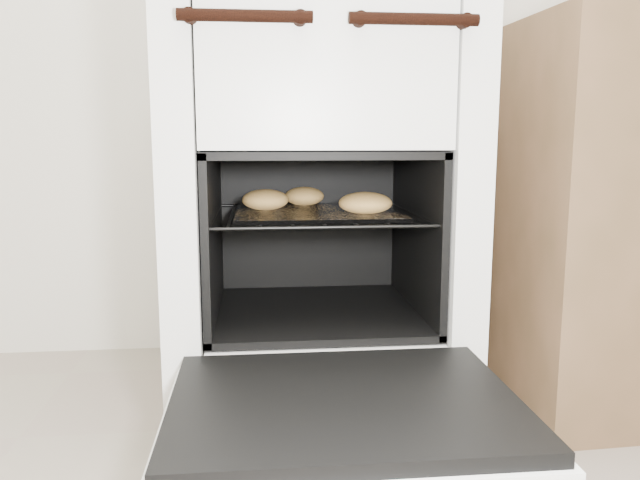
{
  "coord_description": "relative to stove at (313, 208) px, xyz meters",
  "views": [
    {
      "loc": [
        -0.19,
        -0.17,
        0.59
      ],
      "look_at": [
        -0.07,
        1.03,
        0.39
      ],
      "focal_mm": 35.0,
      "sensor_mm": 36.0,
      "label": 1
    }
  ],
  "objects": [
    {
      "name": "oven_door",
      "position": [
        0.0,
        -0.49,
        -0.24
      ],
      "size": [
        0.52,
        0.41,
        0.04
      ],
      "color": "black",
      "rests_on": "stove"
    },
    {
      "name": "foil_sheet",
      "position": [
        0.0,
        -0.08,
        -0.0
      ],
      "size": [
        0.33,
        0.29,
        0.01
      ],
      "primitive_type": "cube",
      "color": "white",
      "rests_on": "oven_rack"
    },
    {
      "name": "stove",
      "position": [
        0.0,
        0.0,
        0.0
      ],
      "size": [
        0.58,
        0.65,
        0.89
      ],
      "color": "white",
      "rests_on": "ground"
    },
    {
      "name": "oven_rack",
      "position": [
        0.0,
        -0.06,
        -0.01
      ],
      "size": [
        0.42,
        0.41,
        0.01
      ],
      "color": "black",
      "rests_on": "stove"
    },
    {
      "name": "baked_rolls",
      "position": [
        -0.0,
        -0.07,
        0.02
      ],
      "size": [
        0.31,
        0.29,
        0.04
      ],
      "color": "tan",
      "rests_on": "foil_sheet"
    }
  ]
}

